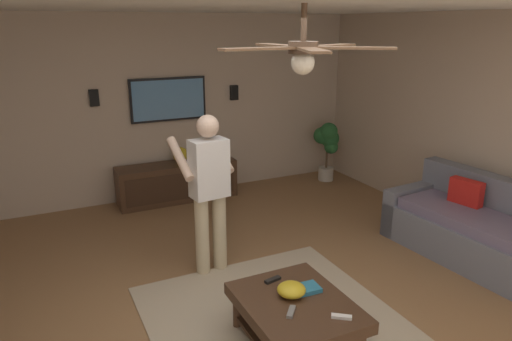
{
  "coord_description": "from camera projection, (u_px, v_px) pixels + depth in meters",
  "views": [
    {
      "loc": [
        -3.03,
        1.44,
        2.46
      ],
      "look_at": [
        0.67,
        -0.36,
        1.18
      ],
      "focal_mm": 33.13,
      "sensor_mm": 36.0,
      "label": 1
    }
  ],
  "objects": [
    {
      "name": "ground_plane",
      "position": [
        253.0,
        332.0,
        3.94
      ],
      "size": [
        8.55,
        8.55,
        0.0
      ],
      "primitive_type": "plane",
      "color": "olive"
    },
    {
      "name": "wall_back_tv",
      "position": [
        143.0,
        109.0,
        6.65
      ],
      "size": [
        0.1,
        6.73,
        2.61
      ],
      "primitive_type": "cube",
      "color": "#BCA893",
      "rests_on": "ground"
    },
    {
      "name": "area_rug",
      "position": [
        283.0,
        330.0,
        3.95
      ],
      "size": [
        2.44,
        2.07,
        0.01
      ],
      "primitive_type": "cube",
      "color": "tan",
      "rests_on": "ground"
    },
    {
      "name": "couch",
      "position": [
        476.0,
        230.0,
        5.12
      ],
      "size": [
        1.96,
        1.0,
        0.87
      ],
      "rotation": [
        0.0,
        0.0,
        1.65
      ],
      "color": "slate",
      "rests_on": "ground"
    },
    {
      "name": "coffee_table",
      "position": [
        296.0,
        313.0,
        3.7
      ],
      "size": [
        1.0,
        0.8,
        0.4
      ],
      "color": "#422B1C",
      "rests_on": "ground"
    },
    {
      "name": "media_console",
      "position": [
        177.0,
        182.0,
        6.82
      ],
      "size": [
        0.45,
        1.7,
        0.55
      ],
      "rotation": [
        0.0,
        0.0,
        3.14
      ],
      "color": "#422B1C",
      "rests_on": "ground"
    },
    {
      "name": "tv",
      "position": [
        168.0,
        99.0,
        6.68
      ],
      "size": [
        0.05,
        1.09,
        0.61
      ],
      "rotation": [
        0.0,
        0.0,
        3.14
      ],
      "color": "black"
    },
    {
      "name": "person_standing",
      "position": [
        209.0,
        185.0,
        4.67
      ],
      "size": [
        0.58,
        0.58,
        1.64
      ],
      "rotation": [
        0.0,
        0.0,
        0.12
      ],
      "color": "#C6B793",
      "rests_on": "ground"
    },
    {
      "name": "potted_plant_tall",
      "position": [
        327.0,
        142.0,
        7.56
      ],
      "size": [
        0.38,
        0.39,
        0.97
      ],
      "color": "#B7B2A8",
      "rests_on": "ground"
    },
    {
      "name": "bowl",
      "position": [
        291.0,
        290.0,
        3.73
      ],
      "size": [
        0.23,
        0.23,
        0.1
      ],
      "primitive_type": "ellipsoid",
      "color": "gold",
      "rests_on": "coffee_table"
    },
    {
      "name": "remote_white",
      "position": [
        342.0,
        317.0,
        3.45
      ],
      "size": [
        0.13,
        0.15,
        0.02
      ],
      "primitive_type": "cube",
      "rotation": [
        0.0,
        0.0,
        0.93
      ],
      "color": "white",
      "rests_on": "coffee_table"
    },
    {
      "name": "remote_black",
      "position": [
        273.0,
        280.0,
        3.95
      ],
      "size": [
        0.07,
        0.16,
        0.02
      ],
      "primitive_type": "cube",
      "rotation": [
        0.0,
        0.0,
        4.92
      ],
      "color": "black",
      "rests_on": "coffee_table"
    },
    {
      "name": "remote_grey",
      "position": [
        291.0,
        312.0,
        3.51
      ],
      "size": [
        0.14,
        0.13,
        0.02
      ],
      "primitive_type": "cube",
      "rotation": [
        0.0,
        0.0,
        5.57
      ],
      "color": "slate",
      "rests_on": "coffee_table"
    },
    {
      "name": "book",
      "position": [
        306.0,
        289.0,
        3.8
      ],
      "size": [
        0.17,
        0.23,
        0.04
      ],
      "primitive_type": "cube",
      "rotation": [
        0.0,
        0.0,
        4.65
      ],
      "color": "teal",
      "rests_on": "coffee_table"
    },
    {
      "name": "vase_round",
      "position": [
        181.0,
        155.0,
        6.79
      ],
      "size": [
        0.22,
        0.22,
        0.22
      ],
      "primitive_type": "sphere",
      "color": "gold",
      "rests_on": "media_console"
    },
    {
      "name": "wall_speaker_left",
      "position": [
        234.0,
        93.0,
        7.11
      ],
      "size": [
        0.06,
        0.12,
        0.22
      ],
      "primitive_type": "cube",
      "color": "black"
    },
    {
      "name": "wall_speaker_right",
      "position": [
        94.0,
        98.0,
        6.25
      ],
      "size": [
        0.06,
        0.12,
        0.22
      ],
      "primitive_type": "cube",
      "color": "black"
    },
    {
      "name": "ceiling_fan",
      "position": [
        305.0,
        52.0,
        3.14
      ],
      "size": [
        1.18,
        1.18,
        0.46
      ],
      "color": "#4C3828"
    }
  ]
}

